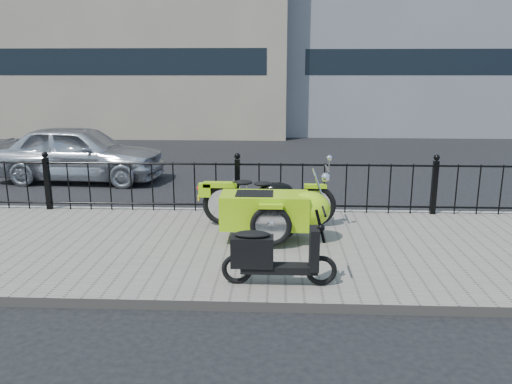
{
  "coord_description": "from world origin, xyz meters",
  "views": [
    {
      "loc": [
        0.74,
        -7.45,
        2.58
      ],
      "look_at": [
        0.4,
        -0.1,
        0.82
      ],
      "focal_mm": 35.0,
      "sensor_mm": 36.0,
      "label": 1
    }
  ],
  "objects_px": {
    "sedan_car": "(80,153)",
    "motorcycle_sidecar": "(277,207)",
    "scooter": "(271,255)",
    "spare_tire": "(280,221)"
  },
  "relations": [
    {
      "from": "sedan_car",
      "to": "motorcycle_sidecar",
      "type": "bearing_deg",
      "value": -129.88
    },
    {
      "from": "scooter",
      "to": "spare_tire",
      "type": "bearing_deg",
      "value": 86.0
    },
    {
      "from": "scooter",
      "to": "spare_tire",
      "type": "relative_size",
      "value": 2.27
    },
    {
      "from": "spare_tire",
      "to": "sedan_car",
      "type": "relative_size",
      "value": 0.15
    },
    {
      "from": "scooter",
      "to": "sedan_car",
      "type": "distance_m",
      "value": 7.82
    },
    {
      "from": "sedan_car",
      "to": "scooter",
      "type": "bearing_deg",
      "value": -139.55
    },
    {
      "from": "motorcycle_sidecar",
      "to": "spare_tire",
      "type": "relative_size",
      "value": 3.77
    },
    {
      "from": "motorcycle_sidecar",
      "to": "spare_tire",
      "type": "xyz_separation_m",
      "value": [
        0.06,
        -0.15,
        -0.17
      ]
    },
    {
      "from": "motorcycle_sidecar",
      "to": "sedan_car",
      "type": "height_order",
      "value": "sedan_car"
    },
    {
      "from": "scooter",
      "to": "sedan_car",
      "type": "relative_size",
      "value": 0.34
    }
  ]
}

